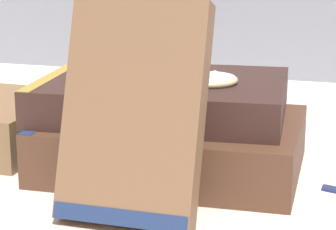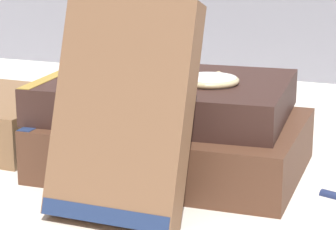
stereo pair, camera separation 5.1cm
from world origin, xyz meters
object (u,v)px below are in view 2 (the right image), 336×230
Objects in this scene: book_flat_bottom at (169,144)px; book_flat_top at (160,96)px; pocket_watch at (209,80)px; book_leaning_front at (122,118)px; reading_glasses at (159,120)px.

book_flat_bottom is 0.04m from book_flat_top.
pocket_watch is at bearing -12.18° from book_flat_top.
pocket_watch reaches higher than book_flat_top.
book_leaning_front is 0.12m from pocket_watch.
book_flat_bottom is at bearing -51.98° from book_flat_top.
book_leaning_front reaches higher than book_flat_bottom.
pocket_watch is at bearing 11.80° from book_flat_bottom.
book_leaning_front is at bearing -89.88° from reading_glasses.
book_flat_top is at bearing 173.45° from pocket_watch.
book_flat_top is at bearing 130.94° from book_flat_bottom.
book_flat_bottom is 4.18× the size of pocket_watch.
book_leaning_front is 2.93× the size of pocket_watch.
book_flat_bottom is at bearing -165.49° from pocket_watch.
reading_glasses is (-0.07, 0.15, -0.02)m from book_flat_bottom.
book_leaning_front is 1.63× the size of reading_glasses.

